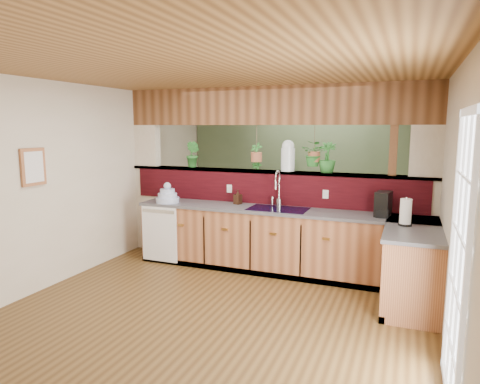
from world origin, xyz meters
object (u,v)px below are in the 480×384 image
at_px(glass_jar, 288,156).
at_px(shelving_console, 274,206).
at_px(paper_towel, 406,213).
at_px(dish_stack, 168,196).
at_px(soap_dispenser, 238,197).
at_px(faucet, 278,187).
at_px(coffee_maker, 383,205).

bearing_deg(glass_jar, shelving_console, 112.28).
bearing_deg(paper_towel, dish_stack, 175.04).
xyz_separation_m(dish_stack, soap_dispenser, (1.03, 0.27, 0.01)).
bearing_deg(paper_towel, soap_dispenser, 166.38).
bearing_deg(dish_stack, faucet, 9.69).
distance_m(coffee_maker, shelving_console, 3.15).
bearing_deg(shelving_console, glass_jar, -69.93).
bearing_deg(dish_stack, soap_dispenser, 14.67).
bearing_deg(shelving_console, faucet, -73.93).
bearing_deg(glass_jar, coffee_maker, -14.75).
xyz_separation_m(paper_towel, shelving_console, (-2.40, 2.69, -0.55)).
height_order(dish_stack, shelving_console, dish_stack).
bearing_deg(paper_towel, glass_jar, 153.94).
height_order(paper_towel, glass_jar, glass_jar).
bearing_deg(coffee_maker, glass_jar, 174.86).
bearing_deg(dish_stack, glass_jar, 16.42).
distance_m(faucet, soap_dispenser, 0.63).
xyz_separation_m(faucet, coffee_maker, (1.43, -0.13, -0.14)).
height_order(faucet, shelving_console, faucet).
xyz_separation_m(paper_towel, glass_jar, (-1.62, 0.79, 0.56)).
bearing_deg(dish_stack, paper_towel, -4.96).
bearing_deg(glass_jar, dish_stack, -163.58).
xyz_separation_m(dish_stack, coffee_maker, (3.06, 0.15, 0.05)).
bearing_deg(faucet, soap_dispenser, -179.06).
bearing_deg(shelving_console, coffee_maker, -48.86).
relative_size(dish_stack, coffee_maker, 1.11).
xyz_separation_m(soap_dispenser, glass_jar, (0.68, 0.23, 0.61)).
xyz_separation_m(coffee_maker, shelving_console, (-2.13, 2.26, -0.55)).
distance_m(dish_stack, paper_towel, 3.34).
distance_m(dish_stack, glass_jar, 1.89).
height_order(dish_stack, glass_jar, glass_jar).
relative_size(coffee_maker, paper_towel, 0.95).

